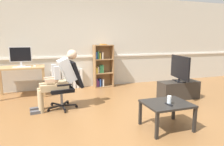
# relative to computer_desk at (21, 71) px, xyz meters

# --- Properties ---
(ground_plane) EXTENTS (18.00, 18.00, 0.00)m
(ground_plane) POSITION_rel_computer_desk_xyz_m (1.83, -2.15, -0.64)
(ground_plane) COLOR brown
(back_wall) EXTENTS (12.00, 0.13, 2.70)m
(back_wall) POSITION_rel_computer_desk_xyz_m (1.83, 0.50, 0.71)
(back_wall) COLOR beige
(back_wall) RESTS_ON ground_plane
(computer_desk) EXTENTS (1.14, 0.65, 0.76)m
(computer_desk) POSITION_rel_computer_desk_xyz_m (0.00, 0.00, 0.00)
(computer_desk) COLOR tan
(computer_desk) RESTS_ON ground_plane
(imac_monitor) EXTENTS (0.52, 0.14, 0.49)m
(imac_monitor) POSITION_rel_computer_desk_xyz_m (0.01, 0.08, 0.40)
(imac_monitor) COLOR silver
(imac_monitor) RESTS_ON computer_desk
(keyboard) EXTENTS (0.41, 0.12, 0.02)m
(keyboard) POSITION_rel_computer_desk_xyz_m (0.05, -0.14, 0.12)
(keyboard) COLOR white
(keyboard) RESTS_ON computer_desk
(computer_mouse) EXTENTS (0.06, 0.10, 0.03)m
(computer_mouse) POSITION_rel_computer_desk_xyz_m (0.34, -0.12, 0.13)
(computer_mouse) COLOR white
(computer_mouse) RESTS_ON computer_desk
(bookshelf) EXTENTS (0.58, 0.29, 1.29)m
(bookshelf) POSITION_rel_computer_desk_xyz_m (2.20, 0.29, -0.02)
(bookshelf) COLOR olive
(bookshelf) RESTS_ON ground_plane
(radiator) EXTENTS (0.91, 0.08, 0.57)m
(radiator) POSITION_rel_computer_desk_xyz_m (1.16, 0.39, -0.36)
(radiator) COLOR white
(radiator) RESTS_ON ground_plane
(office_chair) EXTENTS (0.76, 0.62, 0.99)m
(office_chair) POSITION_rel_computer_desk_xyz_m (1.02, -1.25, -0.11)
(office_chair) COLOR black
(office_chair) RESTS_ON ground_plane
(person_seated) EXTENTS (0.99, 0.42, 1.23)m
(person_seated) POSITION_rel_computer_desk_xyz_m (0.85, -1.27, 0.01)
(person_seated) COLOR tan
(person_seated) RESTS_ON ground_plane
(tv_stand) EXTENTS (0.98, 0.39, 0.43)m
(tv_stand) POSITION_rel_computer_desk_xyz_m (3.64, -1.45, -0.43)
(tv_stand) COLOR #2D2823
(tv_stand) RESTS_ON ground_plane
(tv_screen) EXTENTS (0.26, 0.87, 0.62)m
(tv_screen) POSITION_rel_computer_desk_xyz_m (3.65, -1.45, 0.11)
(tv_screen) COLOR black
(tv_screen) RESTS_ON tv_stand
(coffee_table) EXTENTS (0.73, 0.60, 0.43)m
(coffee_table) POSITION_rel_computer_desk_xyz_m (2.42, -2.76, -0.26)
(coffee_table) COLOR black
(coffee_table) RESTS_ON ground_plane
(drinking_glass) EXTENTS (0.07, 0.07, 0.14)m
(drinking_glass) POSITION_rel_computer_desk_xyz_m (2.41, -2.84, -0.14)
(drinking_glass) COLOR silver
(drinking_glass) RESTS_ON coffee_table
(spare_remote) EXTENTS (0.05, 0.15, 0.02)m
(spare_remote) POSITION_rel_computer_desk_xyz_m (2.39, -2.86, -0.20)
(spare_remote) COLOR black
(spare_remote) RESTS_ON coffee_table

